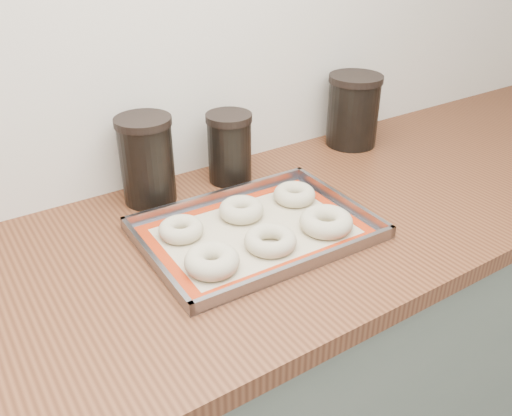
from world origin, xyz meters
TOP-DOWN VIEW (x-y plane):
  - cabinet at (0.00, 1.68)m, footprint 3.00×0.65m
  - countertop at (0.00, 1.68)m, footprint 3.06×0.68m
  - baking_tray at (-0.12, 1.66)m, footprint 0.47×0.34m
  - baking_mat at (-0.12, 1.66)m, footprint 0.43×0.30m
  - bagel_front_left at (-0.26, 1.60)m, footprint 0.12×0.12m
  - bagel_front_mid at (-0.13, 1.60)m, footprint 0.10×0.10m
  - bagel_front_right at (0.01, 1.59)m, footprint 0.12×0.12m
  - bagel_back_left at (-0.26, 1.73)m, footprint 0.10×0.10m
  - bagel_back_mid at (-0.11, 1.73)m, footprint 0.11×0.11m
  - bagel_back_right at (0.02, 1.72)m, footprint 0.10×0.10m
  - canister_left at (-0.24, 1.92)m, footprint 0.12×0.12m
  - canister_mid at (-0.04, 1.90)m, footprint 0.11×0.11m
  - canister_right at (0.36, 1.91)m, footprint 0.15×0.15m

SIDE VIEW (x-z plane):
  - cabinet at x=0.00m, z-range 0.00..0.86m
  - countertop at x=0.00m, z-range 0.86..0.90m
  - baking_mat at x=-0.12m, z-range 0.90..0.91m
  - baking_tray at x=-0.12m, z-range 0.89..0.92m
  - bagel_front_mid at x=-0.13m, z-range 0.90..0.94m
  - bagel_back_left at x=-0.26m, z-range 0.90..0.94m
  - bagel_back_right at x=0.02m, z-range 0.90..0.94m
  - bagel_back_mid at x=-0.11m, z-range 0.90..0.94m
  - bagel_front_right at x=0.01m, z-range 0.90..0.94m
  - bagel_front_left at x=-0.26m, z-range 0.90..0.94m
  - canister_mid at x=-0.04m, z-range 0.90..1.07m
  - canister_right at x=0.36m, z-range 0.90..1.10m
  - canister_left at x=-0.24m, z-range 0.90..1.10m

